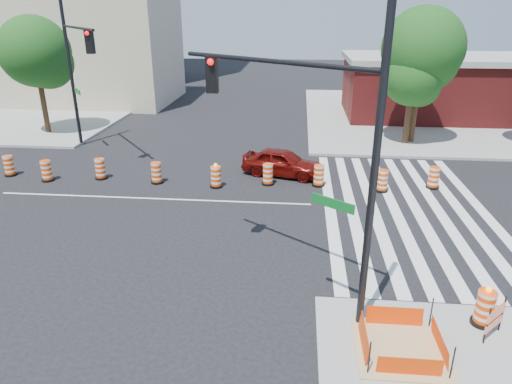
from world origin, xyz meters
TOP-DOWN VIEW (x-y plane):
  - ground at (0.00, 0.00)m, footprint 120.00×120.00m
  - sidewalk_ne at (18.00, 18.00)m, footprint 22.00×22.00m
  - sidewalk_nw at (-18.00, 18.00)m, footprint 22.00×22.00m
  - crosswalk_east at (10.95, 0.00)m, footprint 6.75×13.50m
  - lane_centerline at (0.00, 0.00)m, footprint 14.00×0.12m
  - excavation_pit at (9.00, -9.00)m, footprint 2.20×2.20m
  - brick_storefront at (18.00, 18.00)m, footprint 16.50×8.50m
  - beige_midrise at (-12.00, 22.00)m, footprint 14.00×10.00m
  - red_coupe at (5.60, 3.62)m, footprint 4.28×2.60m
  - signal_pole_se at (6.71, -7.04)m, footprint 5.19×3.82m
  - signal_pole_nw at (-5.88, 6.54)m, footprint 4.16×5.34m
  - pit_drum at (11.32, -7.81)m, footprint 0.58×0.58m
  - barricade at (11.38, -8.31)m, footprint 0.66×0.63m
  - tree_north_b at (-10.30, 10.33)m, footprint 4.43×4.43m
  - tree_north_c at (12.95, 9.83)m, footprint 3.52×3.47m
  - tree_north_d at (13.41, 10.28)m, footprint 4.75×4.75m
  - median_drum_1 at (-8.05, 2.28)m, footprint 0.60×0.60m
  - median_drum_2 at (-5.78, 1.74)m, footprint 0.60×0.60m
  - median_drum_3 at (-3.29, 2.26)m, footprint 0.60×0.60m
  - median_drum_4 at (-0.36, 1.95)m, footprint 0.60×0.60m
  - median_drum_5 at (2.58, 1.67)m, footprint 0.60×0.60m
  - median_drum_6 at (4.98, 2.26)m, footprint 0.60×0.60m
  - median_drum_7 at (7.39, 2.30)m, footprint 0.60×0.60m
  - median_drum_8 at (10.27, 1.86)m, footprint 0.60×0.60m
  - median_drum_9 at (12.72, 2.50)m, footprint 0.60×0.60m

SIDE VIEW (x-z plane):
  - ground at x=0.00m, z-range 0.00..0.00m
  - lane_centerline at x=0.00m, z-range 0.00..0.01m
  - crosswalk_east at x=10.95m, z-range 0.00..0.01m
  - sidewalk_ne at x=18.00m, z-range 0.00..0.15m
  - sidewalk_nw at x=-18.00m, z-range 0.00..0.15m
  - excavation_pit at x=9.00m, z-range -0.23..0.67m
  - median_drum_1 at x=-8.05m, z-range -0.03..0.99m
  - median_drum_2 at x=-5.78m, z-range -0.03..0.99m
  - median_drum_3 at x=-3.29m, z-range -0.03..0.99m
  - median_drum_4 at x=-0.36m, z-range -0.03..0.99m
  - median_drum_6 at x=4.98m, z-range -0.03..0.99m
  - median_drum_7 at x=7.39m, z-range -0.03..0.99m
  - median_drum_8 at x=10.27m, z-range -0.03..0.99m
  - median_drum_9 at x=12.72m, z-range -0.03..0.99m
  - median_drum_5 at x=2.58m, z-range -0.10..1.08m
  - pit_drum at x=11.32m, z-range 0.05..1.19m
  - red_coupe at x=5.60m, z-range 0.00..1.36m
  - barricade at x=11.38m, z-range 0.20..1.23m
  - brick_storefront at x=18.00m, z-range 0.02..4.62m
  - tree_north_c at x=12.95m, z-range 1.01..6.91m
  - beige_midrise at x=-12.00m, z-range 0.00..10.00m
  - tree_north_b at x=-10.30m, z-range 1.29..8.82m
  - signal_pole_se at x=6.71m, z-range 0.94..9.27m
  - signal_pole_nw at x=-5.88m, z-range 0.98..9.73m
  - tree_north_d at x=13.41m, z-range 1.38..9.45m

